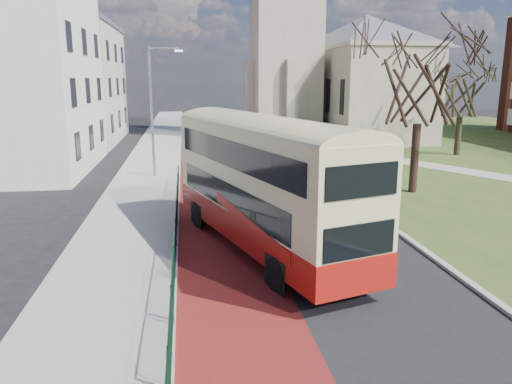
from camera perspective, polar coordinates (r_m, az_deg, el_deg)
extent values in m
plane|color=black|center=(15.61, 1.75, -10.78)|extent=(160.00, 160.00, 0.00)
cube|color=black|center=(34.88, -1.43, 2.60)|extent=(9.00, 120.00, 0.01)
cube|color=#591414|center=(34.67, -5.87, 2.47)|extent=(3.40, 120.00, 0.01)
cube|color=gray|center=(34.73, -12.15, 2.36)|extent=(4.00, 120.00, 0.12)
cube|color=#999993|center=(34.64, -8.85, 2.48)|extent=(0.25, 120.00, 0.13)
cube|color=#999993|center=(37.60, 5.20, 3.40)|extent=(0.25, 80.00, 0.13)
cylinder|color=#0C3622|center=(18.81, -9.24, -3.20)|extent=(0.04, 24.00, 0.04)
cylinder|color=#0C3622|center=(19.09, -9.14, -5.94)|extent=(0.04, 24.00, 0.04)
cube|color=gray|center=(53.42, 3.44, 19.10)|extent=(6.50, 6.50, 24.00)
cube|color=gray|center=(55.45, 12.13, 10.85)|extent=(9.00, 18.00, 9.00)
pyramid|color=#565960|center=(55.78, 12.55, 19.18)|extent=(9.00, 18.00, 3.60)
cube|color=beige|center=(37.87, -26.40, 11.61)|extent=(10.00, 14.00, 12.50)
cube|color=#BAB19D|center=(53.34, -21.01, 11.29)|extent=(10.00, 16.00, 11.00)
cube|color=#565960|center=(53.56, -21.53, 17.44)|extent=(10.30, 16.30, 0.50)
cylinder|color=gray|center=(32.21, -11.83, 8.85)|extent=(0.16, 0.16, 8.00)
cylinder|color=gray|center=(32.14, -10.50, 15.86)|extent=(1.80, 0.10, 0.10)
cube|color=silver|center=(32.11, -8.82, 15.66)|extent=(0.50, 0.18, 0.12)
cube|color=maroon|center=(18.38, 0.90, -3.55)|extent=(5.90, 11.69, 1.04)
cube|color=beige|center=(17.91, 0.93, 2.67)|extent=(5.86, 11.62, 3.01)
cube|color=black|center=(17.86, -3.28, -0.45)|extent=(2.83, 8.96, 0.99)
cube|color=black|center=(18.96, 4.03, 0.34)|extent=(2.83, 8.96, 0.99)
cube|color=black|center=(17.28, -2.96, 4.36)|extent=(3.10, 9.83, 0.93)
cube|color=black|center=(18.42, 4.59, 4.87)|extent=(3.10, 9.83, 0.93)
cube|color=black|center=(23.22, -5.29, 2.65)|extent=(2.25, 0.77, 1.09)
cube|color=black|center=(23.00, -5.37, 6.47)|extent=(2.25, 0.77, 0.93)
cube|color=orange|center=(22.94, -5.40, 7.94)|extent=(1.80, 0.64, 0.31)
cylinder|color=black|center=(21.54, -6.56, -2.59)|extent=(0.62, 1.12, 1.08)
cylinder|color=black|center=(22.39, -0.72, -1.90)|extent=(0.62, 1.12, 1.08)
cylinder|color=black|center=(15.16, 2.55, -9.32)|extent=(0.62, 1.12, 1.08)
cylinder|color=black|center=(16.35, 10.10, -7.82)|extent=(0.62, 1.12, 1.08)
cylinder|color=black|center=(28.88, 17.68, 3.70)|extent=(0.49, 0.49, 3.79)
cylinder|color=#2D2616|center=(44.28, 22.10, 5.98)|extent=(0.65, 0.65, 3.16)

